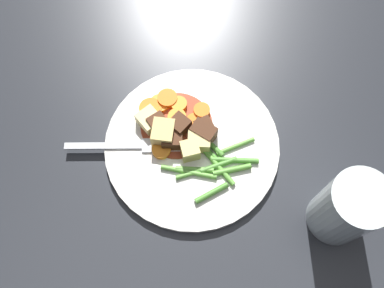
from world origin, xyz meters
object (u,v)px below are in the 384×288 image
object	(u,v)px
carrot_slice_7	(195,123)
potato_chunk_0	(199,142)
dinner_plate	(192,146)
carrot_slice_5	(161,150)
fork	(128,146)
potato_chunk_1	(150,120)
water_glass	(347,209)
meat_chunk_4	(158,125)
carrot_slice_3	(167,99)
meat_chunk_0	(179,126)
potato_chunk_2	(190,150)
meat_chunk_3	(172,140)
carrot_slice_6	(179,105)
carrot_slice_4	(151,109)
carrot_slice_2	(159,104)
carrot_slice_1	(177,118)
meat_chunk_1	(204,126)
potato_chunk_3	(163,133)
carrot_slice_0	(202,111)
meat_chunk_2	(204,133)

from	to	relation	value
carrot_slice_7	potato_chunk_0	bearing A→B (deg)	152.19
dinner_plate	carrot_slice_5	world-z (taller)	carrot_slice_5
carrot_slice_5	fork	xyz separation A→B (m)	(0.04, 0.04, -0.00)
potato_chunk_1	carrot_slice_7	bearing A→B (deg)	-128.34
fork	water_glass	xyz separation A→B (m)	(-0.26, -0.17, 0.04)
potato_chunk_1	fork	world-z (taller)	potato_chunk_1
dinner_plate	meat_chunk_4	distance (m)	0.06
carrot_slice_3	carrot_slice_7	xyz separation A→B (m)	(-0.06, -0.01, -0.00)
carrot_slice_5	meat_chunk_0	bearing A→B (deg)	-74.30
carrot_slice_3	potato_chunk_2	world-z (taller)	potato_chunk_2
carrot_slice_5	meat_chunk_3	size ratio (longest dim) A/B	0.92
potato_chunk_2	meat_chunk_0	xyz separation A→B (m)	(0.04, -0.01, 0.00)
carrot_slice_7	carrot_slice_6	bearing A→B (deg)	1.51
carrot_slice_4	meat_chunk_4	distance (m)	0.03
meat_chunk_3	potato_chunk_1	bearing A→B (deg)	9.33
carrot_slice_3	potato_chunk_1	bearing A→B (deg)	108.64
water_glass	dinner_plate	bearing A→B (deg)	23.96
potato_chunk_1	meat_chunk_3	distance (m)	0.05
water_glass	carrot_slice_2	bearing A→B (deg)	17.78
carrot_slice_1	meat_chunk_3	world-z (taller)	meat_chunk_3
carrot_slice_5	meat_chunk_4	xyz separation A→B (m)	(0.03, -0.02, 0.01)
water_glass	meat_chunk_1	bearing A→B (deg)	15.96
meat_chunk_0	meat_chunk_4	xyz separation A→B (m)	(0.02, 0.02, -0.00)
dinner_plate	meat_chunk_0	bearing A→B (deg)	1.91
potato_chunk_3	water_glass	world-z (taller)	water_glass
carrot_slice_3	potato_chunk_2	bearing A→B (deg)	164.29
meat_chunk_1	meat_chunk_4	bearing A→B (deg)	53.25
carrot_slice_4	carrot_slice_5	world-z (taller)	same
carrot_slice_2	potato_chunk_1	world-z (taller)	potato_chunk_1
carrot_slice_3	meat_chunk_1	bearing A→B (deg)	-167.11
carrot_slice_3	potato_chunk_0	world-z (taller)	potato_chunk_0
carrot_slice_4	meat_chunk_4	world-z (taller)	meat_chunk_4
carrot_slice_3	carrot_slice_5	distance (m)	0.08
potato_chunk_2	water_glass	size ratio (longest dim) A/B	0.22
potato_chunk_1	carrot_slice_0	bearing A→B (deg)	-114.72
dinner_plate	carrot_slice_7	world-z (taller)	carrot_slice_7
carrot_slice_1	carrot_slice_3	bearing A→B (deg)	-12.78
potato_chunk_2	meat_chunk_4	xyz separation A→B (m)	(0.06, 0.01, -0.00)
potato_chunk_2	carrot_slice_0	bearing A→B (deg)	-52.30
carrot_slice_4	carrot_slice_1	bearing A→B (deg)	-149.45
carrot_slice_2	potato_chunk_0	xyz separation A→B (m)	(-0.09, -0.01, 0.01)
carrot_slice_4	potato_chunk_0	distance (m)	0.09
dinner_plate	carrot_slice_1	size ratio (longest dim) A/B	9.30
carrot_slice_0	carrot_slice_2	world-z (taller)	carrot_slice_0
carrot_slice_0	carrot_slice_2	distance (m)	0.07
dinner_plate	water_glass	xyz separation A→B (m)	(-0.21, -0.09, 0.05)
carrot_slice_2	fork	bearing A→B (deg)	109.10
carrot_slice_4	meat_chunk_2	size ratio (longest dim) A/B	0.98
carrot_slice_2	fork	size ratio (longest dim) A/B	0.20
potato_chunk_3	water_glass	distance (m)	0.27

